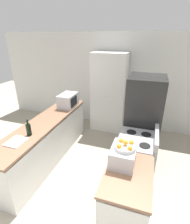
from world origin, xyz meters
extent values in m
cube|color=silver|center=(0.00, 3.59, 1.30)|extent=(7.00, 0.06, 2.60)
cube|color=silver|center=(-0.92, 1.47, 0.42)|extent=(0.58, 2.68, 0.85)
cube|color=#896047|center=(-0.92, 1.47, 0.90)|extent=(0.60, 2.74, 0.04)
cube|color=silver|center=(0.92, 0.57, 0.42)|extent=(0.58, 0.91, 0.85)
cube|color=#896047|center=(0.92, 0.57, 0.90)|extent=(0.60, 0.93, 0.04)
cube|color=silver|center=(-0.04, 3.26, 1.06)|extent=(0.90, 0.56, 2.12)
sphere|color=#B2B2B7|center=(-0.08, 2.97, 1.06)|extent=(0.03, 0.03, 0.03)
sphere|color=#B2B2B7|center=(0.00, 2.97, 1.06)|extent=(0.03, 0.03, 0.03)
cube|color=#9E9EA3|center=(0.94, 1.42, 0.46)|extent=(0.64, 0.74, 0.92)
cube|color=black|center=(0.61, 1.42, 0.34)|extent=(0.02, 0.65, 0.51)
cube|color=#9E9EA3|center=(1.23, 1.42, 1.00)|extent=(0.06, 0.70, 0.16)
cylinder|color=black|center=(0.81, 1.24, 0.92)|extent=(0.17, 0.17, 0.01)
cylinder|color=black|center=(0.81, 1.60, 0.92)|extent=(0.17, 0.17, 0.01)
cylinder|color=black|center=(1.07, 1.24, 0.92)|extent=(0.17, 0.17, 0.01)
cylinder|color=black|center=(1.07, 1.60, 0.92)|extent=(0.17, 0.17, 0.01)
cube|color=black|center=(0.96, 2.20, 0.90)|extent=(0.69, 0.74, 1.81)
cylinder|color=gray|center=(0.60, 1.99, 1.00)|extent=(0.02, 0.02, 1.00)
cube|color=#B2B2B7|center=(-0.82, 2.36, 1.07)|extent=(0.34, 0.52, 0.31)
cube|color=black|center=(-0.64, 2.32, 1.07)|extent=(0.01, 0.32, 0.22)
cylinder|color=black|center=(-0.86, 0.94, 1.02)|extent=(0.08, 0.08, 0.21)
cylinder|color=black|center=(-0.86, 0.94, 1.17)|extent=(0.03, 0.03, 0.09)
cube|color=#B2B2B7|center=(0.81, 0.74, 1.04)|extent=(0.32, 0.42, 0.25)
cube|color=black|center=(0.64, 0.74, 1.04)|extent=(0.01, 0.29, 0.15)
cylinder|color=silver|center=(0.82, 0.73, 1.19)|extent=(0.28, 0.28, 0.05)
sphere|color=orange|center=(0.89, 0.80, 1.23)|extent=(0.07, 0.07, 0.07)
sphere|color=orange|center=(0.76, 0.80, 1.23)|extent=(0.07, 0.07, 0.07)
sphere|color=orange|center=(0.76, 0.66, 1.23)|extent=(0.07, 0.07, 0.07)
sphere|color=orange|center=(0.89, 0.66, 1.23)|extent=(0.07, 0.07, 0.07)
sphere|color=orange|center=(0.82, 0.73, 1.26)|extent=(0.07, 0.07, 0.07)
cube|color=silver|center=(-0.92, 0.68, 0.93)|extent=(0.27, 0.32, 0.02)
camera|label=1|loc=(1.06, -1.17, 2.52)|focal=28.00mm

